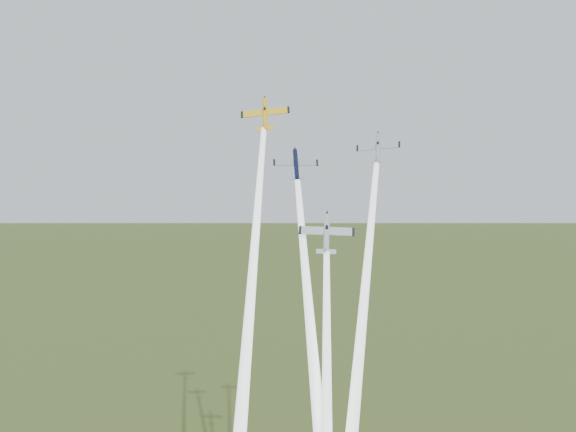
# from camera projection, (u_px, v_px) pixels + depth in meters

# --- Properties ---
(plane_yellow) EXTENTS (10.13, 7.35, 8.65)m
(plane_yellow) POSITION_uv_depth(u_px,v_px,m) (265.00, 114.00, 127.22)
(plane_yellow) COLOR yellow
(smoke_trail_yellow) EXTENTS (8.98, 45.61, 61.52)m
(smoke_trail_yellow) POSITION_uv_depth(u_px,v_px,m) (248.00, 329.00, 106.58)
(smoke_trail_yellow) COLOR white
(plane_navy) EXTENTS (8.82, 7.57, 6.80)m
(plane_navy) POSITION_uv_depth(u_px,v_px,m) (296.00, 165.00, 118.75)
(plane_navy) COLOR black
(smoke_trail_navy) EXTENTS (15.40, 38.27, 53.30)m
(smoke_trail_navy) POSITION_uv_depth(u_px,v_px,m) (314.00, 372.00, 100.78)
(smoke_trail_navy) COLOR white
(plane_silver_right) EXTENTS (7.90, 5.32, 7.22)m
(plane_silver_right) POSITION_uv_depth(u_px,v_px,m) (378.00, 148.00, 120.16)
(plane_silver_right) COLOR #ABB2B9
(smoke_trail_silver_right) EXTENTS (2.70, 44.69, 60.00)m
(smoke_trail_silver_right) POSITION_uv_depth(u_px,v_px,m) (357.00, 378.00, 100.57)
(smoke_trail_silver_right) COLOR white
(plane_silver_low) EXTENTS (9.32, 7.55, 7.89)m
(plane_silver_low) POSITION_uv_depth(u_px,v_px,m) (327.00, 234.00, 109.67)
(plane_silver_low) COLOR silver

